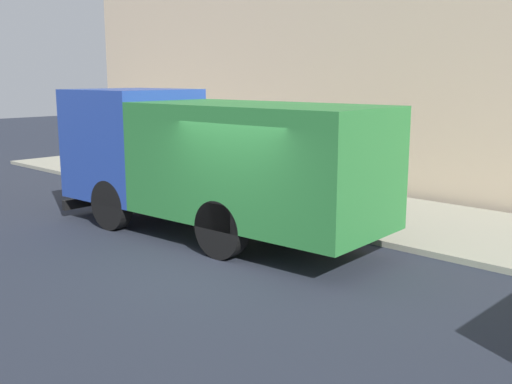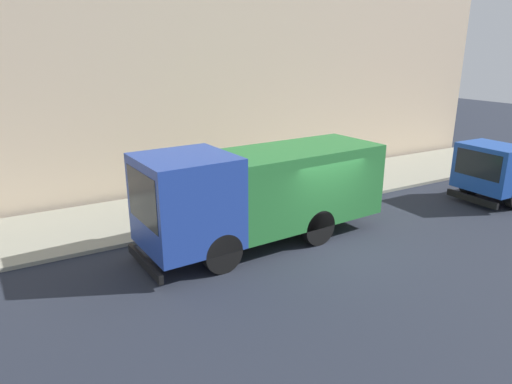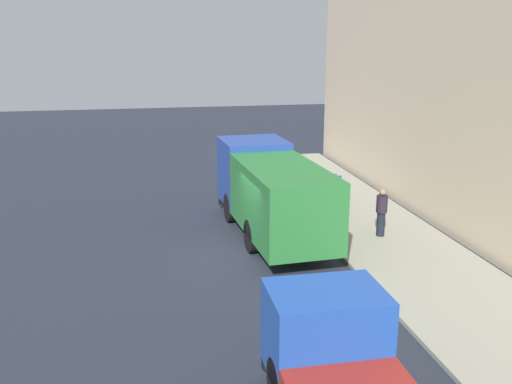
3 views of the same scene
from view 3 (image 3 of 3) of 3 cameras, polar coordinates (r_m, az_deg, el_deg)
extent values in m
plane|color=#222733|center=(18.66, -1.17, -6.36)|extent=(80.00, 80.00, 0.00)
cube|color=gray|center=(20.12, 13.33, -4.98)|extent=(4.20, 30.00, 0.12)
cube|color=beige|center=(20.24, 21.09, 9.99)|extent=(0.50, 30.00, 10.74)
cube|color=#213E98|center=(22.27, -0.23, 2.03)|extent=(2.53, 2.55, 2.47)
cube|color=black|center=(23.32, -0.96, 3.38)|extent=(2.00, 0.18, 1.38)
cube|color=#287233|center=(18.79, 2.67, -0.84)|extent=(2.69, 5.26, 2.24)
cube|color=black|center=(23.83, -0.99, -0.77)|extent=(2.29, 0.26, 0.24)
cylinder|color=black|center=(21.90, -2.55, -1.56)|extent=(0.37, 1.11, 1.10)
cylinder|color=black|center=(22.41, 2.67, -1.16)|extent=(0.37, 1.11, 1.10)
cylinder|color=black|center=(18.86, -0.41, -4.34)|extent=(0.37, 1.11, 1.10)
cylinder|color=black|center=(19.46, 5.57, -3.80)|extent=(0.37, 1.11, 1.10)
cube|color=#1E49A7|center=(11.42, 6.82, -13.49)|extent=(2.19, 1.65, 1.71)
cube|color=black|center=(12.00, 5.67, -10.85)|extent=(1.83, 0.07, 0.96)
cube|color=black|center=(12.69, 5.41, -16.00)|extent=(2.10, 0.13, 0.24)
cylinder|color=black|center=(11.88, 11.72, -17.26)|extent=(0.31, 1.10, 1.09)
cylinder|color=black|center=(20.50, 12.18, -3.09)|extent=(0.36, 0.36, 0.86)
cylinder|color=#261C2B|center=(20.28, 12.29, -1.14)|extent=(0.48, 0.48, 0.59)
sphere|color=#8B724F|center=(20.17, 12.36, -0.02)|extent=(0.23, 0.23, 0.23)
cylinder|color=#4C5156|center=(19.95, 7.73, -1.32)|extent=(0.08, 0.08, 2.22)
cube|color=blue|center=(19.74, 7.80, 1.09)|extent=(0.44, 0.03, 0.36)
camera|label=1|loc=(11.03, -31.31, -5.95)|focal=41.82mm
camera|label=2|loc=(26.28, -26.69, 11.05)|focal=31.94mm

